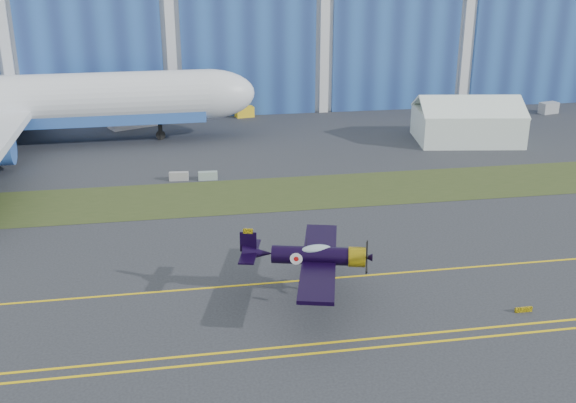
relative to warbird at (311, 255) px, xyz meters
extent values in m
plane|color=#31343A|center=(-8.32, 7.93, -3.35)|extent=(260.00, 260.00, 0.00)
cube|color=#475128|center=(-8.32, 21.93, -3.33)|extent=(260.00, 10.00, 0.02)
cube|color=silver|center=(-8.32, 79.93, 11.65)|extent=(220.00, 45.00, 30.00)
cube|color=navy|center=(-8.32, 57.13, 6.65)|extent=(220.00, 0.60, 20.00)
cube|color=yellow|center=(-8.32, 2.93, -3.34)|extent=(200.00, 0.20, 0.02)
cube|color=yellow|center=(-8.32, -6.57, -3.34)|extent=(80.00, 0.20, 0.02)
cube|color=yellow|center=(-8.32, -5.57, -3.34)|extent=(80.00, 0.20, 0.02)
cube|color=yellow|center=(13.68, -4.07, -3.18)|extent=(1.20, 0.15, 0.35)
cube|color=silver|center=(-14.06, 52.54, -1.93)|extent=(7.07, 5.16, 2.85)
cube|color=yellow|center=(1.64, 55.91, -2.60)|extent=(2.82, 2.05, 1.50)
cube|color=#979BA4|center=(46.62, 50.48, -2.53)|extent=(3.02, 2.10, 1.64)
cube|color=#969698|center=(-8.39, 27.86, -2.90)|extent=(2.05, 0.78, 0.90)
cube|color=#879D9B|center=(-5.37, 27.52, -2.90)|extent=(2.02, 0.67, 0.90)
camera|label=1|loc=(-8.52, -40.35, 19.09)|focal=42.00mm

